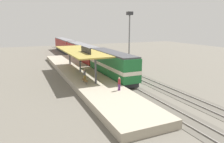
{
  "coord_description": "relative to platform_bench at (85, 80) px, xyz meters",
  "views": [
    {
      "loc": [
        -14.08,
        -34.76,
        9.0
      ],
      "look_at": [
        -1.38,
        -6.42,
        2.0
      ],
      "focal_mm": 33.31,
      "sensor_mm": 36.0,
      "label": 1
    }
  ],
  "objects": [
    {
      "name": "passenger_carriage_rear",
      "position": [
        6.0,
        42.87,
        0.97
      ],
      "size": [
        2.9,
        20.0,
        4.24
      ],
      "color": "#28282D",
      "rests_on": "track_near"
    },
    {
      "name": "platform_bench",
      "position": [
        0.0,
        0.0,
        0.0
      ],
      "size": [
        0.44,
        1.7,
        0.5
      ],
      "color": "#333338",
      "rests_on": "platform"
    },
    {
      "name": "passenger_carriage_front",
      "position": [
        6.0,
        22.07,
        0.97
      ],
      "size": [
        2.9,
        20.0,
        4.24
      ],
      "color": "#28282D",
      "rests_on": "track_near"
    },
    {
      "name": "ground_plane",
      "position": [
        8.0,
        7.29,
        -1.34
      ],
      "size": [
        120.0,
        120.0,
        0.0
      ],
      "primitive_type": "plane",
      "color": "#666056"
    },
    {
      "name": "person_walking",
      "position": [
        2.99,
        -4.97,
        0.51
      ],
      "size": [
        0.34,
        0.34,
        1.71
      ],
      "color": "#663375",
      "rests_on": "platform"
    },
    {
      "name": "platform",
      "position": [
        1.4,
        7.29,
        -0.89
      ],
      "size": [
        6.0,
        44.0,
        0.9
      ],
      "primitive_type": "cube",
      "color": "#A89E89",
      "rests_on": "ground"
    },
    {
      "name": "track_far",
      "position": [
        10.6,
        7.29,
        -1.31
      ],
      "size": [
        3.2,
        110.0,
        0.16
      ],
      "color": "#565249",
      "rests_on": "ground"
    },
    {
      "name": "locomotive",
      "position": [
        6.0,
        4.07,
        1.07
      ],
      "size": [
        2.93,
        14.43,
        4.44
      ],
      "color": "#28282D",
      "rests_on": "track_near"
    },
    {
      "name": "station_canopy",
      "position": [
        1.4,
        7.2,
        3.19
      ],
      "size": [
        5.2,
        18.0,
        4.7
      ],
      "color": "#47474C",
      "rests_on": "platform"
    },
    {
      "name": "person_waiting",
      "position": [
        0.4,
        1.36,
        0.51
      ],
      "size": [
        0.34,
        0.34,
        1.71
      ],
      "color": "olive",
      "rests_on": "platform"
    },
    {
      "name": "track_near",
      "position": [
        6.0,
        7.29,
        -1.31
      ],
      "size": [
        3.2,
        110.0,
        0.16
      ],
      "color": "#565249",
      "rests_on": "ground"
    },
    {
      "name": "light_mast",
      "position": [
        13.8,
        12.24,
        7.05
      ],
      "size": [
        1.1,
        1.1,
        11.7
      ],
      "color": "slate",
      "rests_on": "ground"
    }
  ]
}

